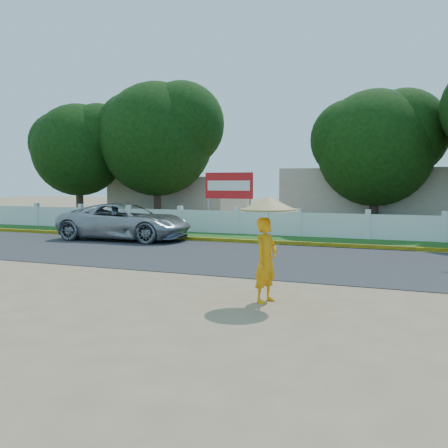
# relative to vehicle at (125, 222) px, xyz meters

# --- Properties ---
(ground) EXTENTS (120.00, 120.00, 0.00)m
(ground) POSITION_rel_vehicle_xyz_m (6.64, -7.27, -0.79)
(ground) COLOR #9E8460
(ground) RESTS_ON ground
(road) EXTENTS (60.00, 7.00, 0.02)m
(road) POSITION_rel_vehicle_xyz_m (6.64, -2.77, -0.78)
(road) COLOR #38383A
(road) RESTS_ON ground
(grass_verge) EXTENTS (60.00, 3.50, 0.03)m
(grass_verge) POSITION_rel_vehicle_xyz_m (6.64, 2.48, -0.77)
(grass_verge) COLOR #2D601E
(grass_verge) RESTS_ON ground
(curb) EXTENTS (40.00, 0.18, 0.16)m
(curb) POSITION_rel_vehicle_xyz_m (6.64, 0.78, -0.71)
(curb) COLOR yellow
(curb) RESTS_ON ground
(fence) EXTENTS (40.00, 0.10, 1.10)m
(fence) POSITION_rel_vehicle_xyz_m (6.64, 3.93, -0.24)
(fence) COLOR silver
(fence) RESTS_ON ground
(building_near) EXTENTS (10.00, 6.00, 3.20)m
(building_near) POSITION_rel_vehicle_xyz_m (9.64, 10.73, 0.81)
(building_near) COLOR #B7AD99
(building_near) RESTS_ON ground
(building_far) EXTENTS (8.00, 5.00, 2.80)m
(building_far) POSITION_rel_vehicle_xyz_m (-3.36, 11.73, 0.61)
(building_far) COLOR #B7AD99
(building_far) RESTS_ON ground
(vehicle) EXTENTS (5.78, 2.86, 1.58)m
(vehicle) POSITION_rel_vehicle_xyz_m (0.00, 0.00, 0.00)
(vehicle) COLOR #999CA0
(vehicle) RESTS_ON ground
(monk_with_parasol) EXTENTS (1.20, 1.20, 2.18)m
(monk_with_parasol) POSITION_rel_vehicle_xyz_m (8.87, -8.47, 0.63)
(monk_with_parasol) COLOR orange
(monk_with_parasol) RESTS_ON ground
(billboard) EXTENTS (2.50, 0.13, 2.95)m
(billboard) POSITION_rel_vehicle_xyz_m (2.80, 5.03, 1.35)
(billboard) COLOR gray
(billboard) RESTS_ON ground
(tree_row) EXTENTS (35.91, 8.08, 8.66)m
(tree_row) POSITION_rel_vehicle_xyz_m (7.12, 7.04, 4.11)
(tree_row) COLOR #473828
(tree_row) RESTS_ON ground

